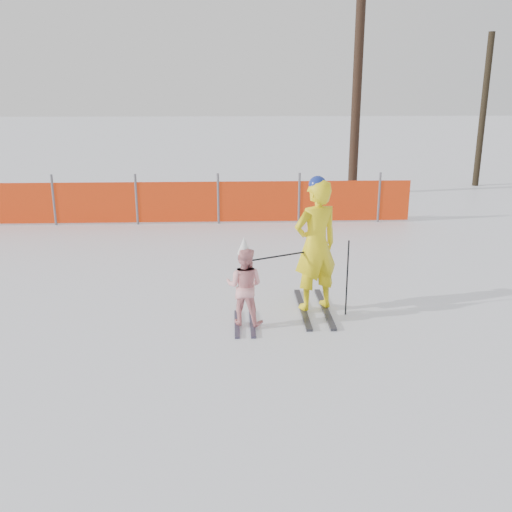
{
  "coord_description": "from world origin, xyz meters",
  "views": [
    {
      "loc": [
        -0.33,
        -7.13,
        3.28
      ],
      "look_at": [
        0.0,
        0.5,
        1.0
      ],
      "focal_mm": 40.0,
      "sensor_mm": 36.0,
      "label": 1
    }
  ],
  "objects": [
    {
      "name": "tree_trunks",
      "position": [
        4.77,
        11.03,
        3.25
      ],
      "size": [
        4.83,
        1.67,
        7.09
      ],
      "color": "black",
      "rests_on": "ground"
    },
    {
      "name": "safety_fence",
      "position": [
        -4.31,
        6.73,
        0.56
      ],
      "size": [
        16.8,
        0.06,
        1.25
      ],
      "color": "#595960",
      "rests_on": "ground"
    },
    {
      "name": "ski_poles",
      "position": [
        0.91,
        0.7,
        0.74
      ],
      "size": [
        1.42,
        0.43,
        1.15
      ],
      "color": "black",
      "rests_on": "ground"
    },
    {
      "name": "child",
      "position": [
        -0.17,
        0.41,
        0.6
      ],
      "size": [
        0.64,
        0.96,
        1.31
      ],
      "color": "black",
      "rests_on": "ground"
    },
    {
      "name": "adult",
      "position": [
        0.9,
        0.93,
        1.03
      ],
      "size": [
        0.85,
        1.61,
        2.06
      ],
      "color": "black",
      "rests_on": "ground"
    },
    {
      "name": "ground",
      "position": [
        0.0,
        0.0,
        0.0
      ],
      "size": [
        120.0,
        120.0,
        0.0
      ],
      "primitive_type": "plane",
      "color": "white",
      "rests_on": "ground"
    }
  ]
}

